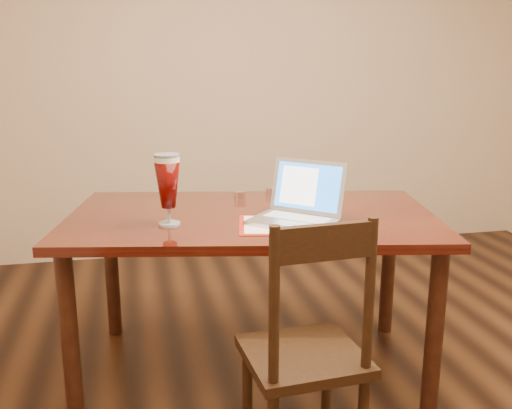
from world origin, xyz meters
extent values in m
cube|color=tan|center=(0.00, 2.50, 1.35)|extent=(4.50, 0.01, 2.70)
cube|color=#491509|center=(-0.54, 0.63, 0.79)|extent=(1.87, 1.28, 0.04)
cylinder|color=#33190C|center=(-1.38, 0.38, 0.38)|extent=(0.08, 0.08, 0.76)
cylinder|color=#33190C|center=(0.14, 0.09, 0.38)|extent=(0.08, 0.08, 0.76)
cylinder|color=#33190C|center=(-1.22, 1.16, 0.38)|extent=(0.08, 0.08, 0.76)
cylinder|color=#33190C|center=(0.30, 0.87, 0.38)|extent=(0.08, 0.08, 0.76)
cube|color=#A61C0F|center=(-0.41, 0.40, 0.81)|extent=(0.50, 0.40, 0.00)
cube|color=white|center=(-0.41, 0.40, 0.81)|extent=(0.45, 0.35, 0.00)
cube|color=#BCBBC0|center=(-0.40, 0.41, 0.82)|extent=(0.43, 0.43, 0.02)
cube|color=silver|center=(-0.37, 0.45, 0.83)|extent=(0.29, 0.28, 0.00)
cube|color=silver|center=(-0.45, 0.36, 0.83)|extent=(0.11, 0.11, 0.00)
cube|color=#BCBBC0|center=(-0.30, 0.53, 0.95)|extent=(0.32, 0.30, 0.24)
cube|color=blue|center=(-0.30, 0.52, 0.95)|extent=(0.27, 0.25, 0.20)
cube|color=white|center=(-0.33, 0.55, 0.95)|extent=(0.16, 0.16, 0.17)
cylinder|color=silver|center=(-0.93, 0.52, 0.81)|extent=(0.10, 0.10, 0.01)
cylinder|color=silver|center=(-0.93, 0.52, 0.85)|extent=(0.02, 0.02, 0.07)
cylinder|color=white|center=(-0.93, 0.52, 1.10)|extent=(0.11, 0.11, 0.02)
cylinder|color=silver|center=(-0.93, 0.52, 1.12)|extent=(0.11, 0.11, 0.01)
cylinder|color=silver|center=(-0.54, 0.94, 0.83)|extent=(0.06, 0.06, 0.04)
cylinder|color=silver|center=(-0.35, 1.00, 0.83)|extent=(0.06, 0.06, 0.04)
cube|color=black|center=(-0.49, -0.08, 0.44)|extent=(0.46, 0.44, 0.04)
cylinder|color=black|center=(-0.68, 0.07, 0.21)|extent=(0.04, 0.04, 0.42)
cylinder|color=black|center=(-0.33, 0.10, 0.21)|extent=(0.04, 0.04, 0.42)
cylinder|color=black|center=(-0.65, -0.25, 0.73)|extent=(0.04, 0.04, 0.55)
cylinder|color=black|center=(-0.31, -0.23, 0.73)|extent=(0.04, 0.04, 0.55)
cube|color=black|center=(-0.48, -0.24, 0.93)|extent=(0.35, 0.06, 0.12)
camera|label=1|loc=(-1.07, -1.92, 1.51)|focal=40.00mm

